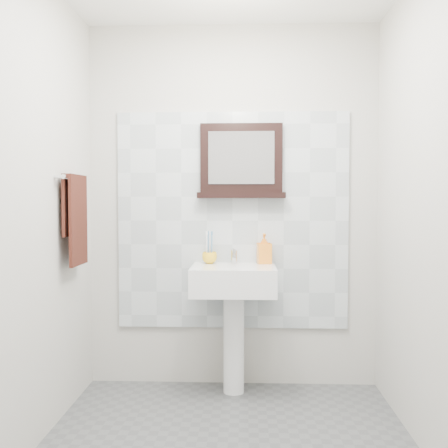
% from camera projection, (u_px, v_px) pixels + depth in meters
% --- Properties ---
extents(back_wall, '(2.00, 0.01, 2.50)m').
position_uv_depth(back_wall, '(232.00, 206.00, 3.65)').
color(back_wall, '#BBB9B2').
rests_on(back_wall, ground).
extents(front_wall, '(2.00, 0.01, 2.50)m').
position_uv_depth(front_wall, '(212.00, 214.00, 1.45)').
color(front_wall, '#BBB9B2').
rests_on(front_wall, ground).
extents(left_wall, '(0.01, 2.20, 2.50)m').
position_uv_depth(left_wall, '(25.00, 208.00, 2.59)').
color(left_wall, '#BBB9B2').
rests_on(left_wall, ground).
extents(right_wall, '(0.01, 2.20, 2.50)m').
position_uv_depth(right_wall, '(435.00, 209.00, 2.51)').
color(right_wall, '#BBB9B2').
rests_on(right_wall, ground).
extents(splashback, '(1.60, 0.02, 1.50)m').
position_uv_depth(splashback, '(232.00, 221.00, 3.64)').
color(splashback, silver).
rests_on(splashback, back_wall).
extents(pedestal_sink, '(0.55, 0.44, 0.96)m').
position_uv_depth(pedestal_sink, '(234.00, 294.00, 3.45)').
color(pedestal_sink, white).
rests_on(pedestal_sink, ground).
extents(toothbrush_cup, '(0.10, 0.10, 0.08)m').
position_uv_depth(toothbrush_cup, '(210.00, 258.00, 3.57)').
color(toothbrush_cup, yellow).
rests_on(toothbrush_cup, pedestal_sink).
extents(toothbrushes, '(0.05, 0.04, 0.21)m').
position_uv_depth(toothbrushes, '(209.00, 245.00, 3.57)').
color(toothbrushes, white).
rests_on(toothbrushes, toothbrush_cup).
extents(soap_dispenser, '(0.11, 0.11, 0.21)m').
position_uv_depth(soap_dispenser, '(264.00, 248.00, 3.57)').
color(soap_dispenser, orange).
rests_on(soap_dispenser, pedestal_sink).
extents(framed_mirror, '(0.60, 0.11, 0.51)m').
position_uv_depth(framed_mirror, '(241.00, 163.00, 3.59)').
color(framed_mirror, black).
rests_on(framed_mirror, back_wall).
extents(towel_bar, '(0.07, 0.40, 0.03)m').
position_uv_depth(towel_bar, '(74.00, 178.00, 3.17)').
color(towel_bar, silver).
rests_on(towel_bar, left_wall).
extents(hand_towel, '(0.06, 0.30, 0.55)m').
position_uv_depth(hand_towel, '(76.00, 213.00, 3.18)').
color(hand_towel, '#33140E').
rests_on(hand_towel, towel_bar).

